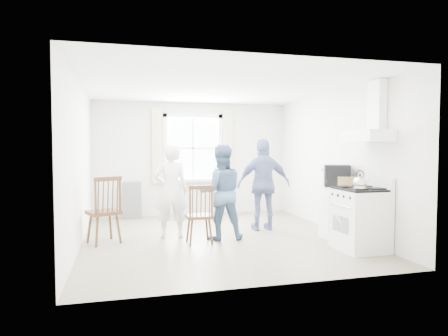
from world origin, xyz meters
TOP-DOWN VIEW (x-y plane):
  - room_shell at (0.00, 0.00)m, footprint 4.62×5.12m
  - window_assembly at (0.00, 2.45)m, footprint 1.88×0.24m
  - range_hood at (2.07, -1.35)m, footprint 0.45×0.76m
  - shelf_unit at (-1.40, 2.33)m, footprint 0.40×0.30m
  - gas_stove at (1.91, -1.35)m, footprint 0.68×0.76m
  - kettle at (1.78, -1.53)m, footprint 0.20×0.20m
  - low_cabinet at (1.98, -0.65)m, footprint 0.50×0.55m
  - stereo_stack at (1.95, -0.58)m, footprint 0.53×0.51m
  - cardboard_box at (2.02, -0.76)m, footprint 0.33×0.28m
  - windsor_chair_a at (-1.85, -0.03)m, footprint 0.61×0.61m
  - windsor_chair_b at (-0.39, -0.43)m, footprint 0.42×0.41m
  - person_left at (-0.79, 0.20)m, footprint 0.62×0.62m
  - person_mid at (0.03, -0.12)m, footprint 0.86×0.86m
  - person_right at (1.00, 0.41)m, footprint 1.08×1.08m
  - potted_plant at (0.49, 2.36)m, footprint 0.20×0.20m

SIDE VIEW (x-z plane):
  - shelf_unit at x=-1.40m, z-range 0.00..0.80m
  - low_cabinet at x=1.98m, z-range 0.00..0.90m
  - gas_stove at x=1.91m, z-range -0.08..1.04m
  - windsor_chair_b at x=-0.39m, z-range 0.11..1.08m
  - windsor_chair_a at x=-1.85m, z-range 0.12..1.23m
  - person_mid at x=0.03m, z-range 0.00..1.61m
  - person_left at x=-0.79m, z-range 0.00..1.63m
  - person_right at x=1.00m, z-range 0.00..1.74m
  - cardboard_box at x=2.02m, z-range 0.90..1.08m
  - potted_plant at x=0.49m, z-range 0.85..1.14m
  - kettle at x=1.78m, z-range 0.90..1.19m
  - stereo_stack at x=1.95m, z-range 0.90..1.27m
  - room_shell at x=0.00m, z-range -0.02..2.62m
  - window_assembly at x=0.00m, z-range 0.61..2.31m
  - range_hood at x=2.07m, z-range 1.43..2.37m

